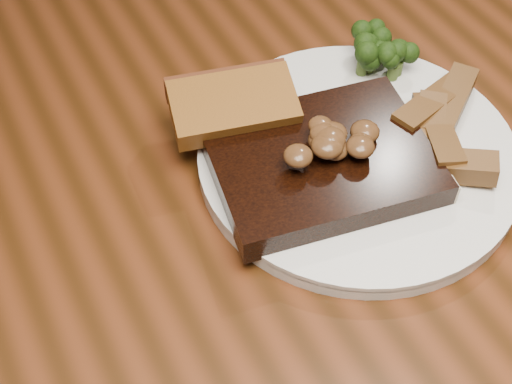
% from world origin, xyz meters
% --- Properties ---
extents(dining_table, '(1.60, 0.90, 0.75)m').
position_xyz_m(dining_table, '(0.00, 0.00, 0.66)').
color(dining_table, '#4D230F').
rests_on(dining_table, ground).
extents(plate, '(0.32, 0.32, 0.01)m').
position_xyz_m(plate, '(0.11, 0.03, 0.76)').
color(plate, silver).
rests_on(plate, dining_table).
extents(steak, '(0.19, 0.16, 0.03)m').
position_xyz_m(steak, '(0.07, 0.02, 0.77)').
color(steak, black).
rests_on(steak, plate).
extents(steak_bone, '(0.16, 0.04, 0.02)m').
position_xyz_m(steak_bone, '(0.07, -0.04, 0.77)').
color(steak_bone, '#C0B195').
rests_on(steak_bone, plate).
extents(mushroom_pile, '(0.07, 0.07, 0.03)m').
position_xyz_m(mushroom_pile, '(0.07, 0.03, 0.80)').
color(mushroom_pile, '#57331B').
rests_on(mushroom_pile, steak).
extents(garlic_bread, '(0.11, 0.08, 0.02)m').
position_xyz_m(garlic_bread, '(0.03, 0.10, 0.77)').
color(garlic_bread, brown).
rests_on(garlic_bread, plate).
extents(potato_wedges, '(0.12, 0.12, 0.02)m').
position_xyz_m(potato_wedges, '(0.18, 0.01, 0.77)').
color(potato_wedges, brown).
rests_on(potato_wedges, plate).
extents(broccoli_cluster, '(0.06, 0.06, 0.04)m').
position_xyz_m(broccoli_cluster, '(0.17, 0.11, 0.78)').
color(broccoli_cluster, '#1F370C').
rests_on(broccoli_cluster, plate).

